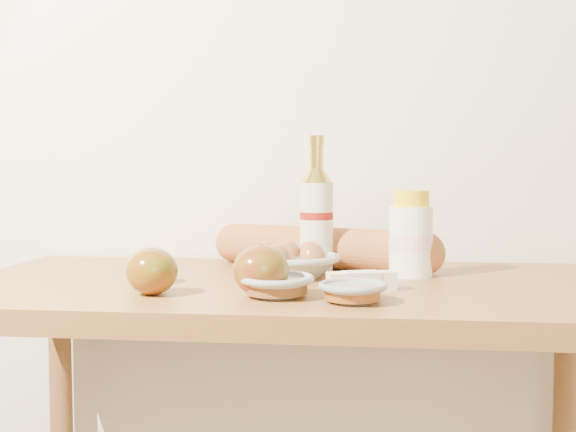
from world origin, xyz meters
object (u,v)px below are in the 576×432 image
(bourbon_bottle, at_px, (317,217))
(baguette, at_px, (323,248))
(table, at_px, (290,349))
(cream_bottle, at_px, (411,237))
(egg_bowl, at_px, (292,262))

(bourbon_bottle, xyz_separation_m, baguette, (0.01, 0.05, -0.07))
(table, bearing_deg, bourbon_bottle, 73.33)
(baguette, bearing_deg, cream_bottle, -7.98)
(bourbon_bottle, bearing_deg, table, -130.78)
(bourbon_bottle, distance_m, cream_bottle, 0.19)
(egg_bowl, bearing_deg, bourbon_bottle, 56.26)
(egg_bowl, relative_size, baguette, 0.47)
(table, distance_m, bourbon_bottle, 0.27)
(egg_bowl, bearing_deg, cream_bottle, 5.65)
(table, distance_m, egg_bowl, 0.16)
(cream_bottle, distance_m, egg_bowl, 0.23)
(table, xyz_separation_m, cream_bottle, (0.22, 0.09, 0.20))
(cream_bottle, bearing_deg, egg_bowl, -167.22)
(bourbon_bottle, bearing_deg, egg_bowl, -147.85)
(cream_bottle, bearing_deg, table, -151.36)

